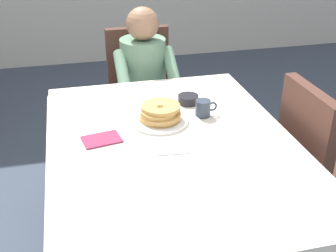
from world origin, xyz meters
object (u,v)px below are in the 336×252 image
Objects in this scene: bowl_butter at (188,99)px; spoon_near_edge at (173,154)px; dining_table_main at (173,158)px; breakfast_stack at (160,113)px; cup_coffee at (203,108)px; fork_left_of_plate at (122,128)px; diner_person at (144,76)px; plate_breakfast at (160,121)px; chair_diner at (141,87)px; chair_right_side at (318,160)px; knife_right_of_plate at (198,119)px.

bowl_butter reaches higher than spoon_near_edge.
dining_table_main is 10.16× the size of spoon_near_edge.
breakfast_stack is 1.85× the size of cup_coffee.
cup_coffee reaches higher than fork_left_of_plate.
diner_person reaches higher than plate_breakfast.
dining_table_main is 13.49× the size of cup_coffee.
spoon_near_edge is (-0.21, -0.49, -0.02)m from bowl_butter.
chair_diner is at bearing 99.10° from cup_coffee.
breakfast_stack is (-0.78, 0.20, 0.26)m from chair_right_side.
breakfast_stack is at bearing -136.97° from bowl_butter.
cup_coffee is (0.23, 0.02, -0.01)m from breakfast_stack.
cup_coffee reaches higher than bowl_butter.
plate_breakfast is (-0.08, -0.97, 0.22)m from chair_diner.
dining_table_main is 13.85× the size of bowl_butter.
chair_right_side is 0.85m from breakfast_stack.
chair_right_side is 1.02m from fork_left_of_plate.
chair_diner reaches higher than spoon_near_edge.
chair_right_side is 0.65m from cup_coffee.
plate_breakfast is 0.31m from spoon_near_edge.
cup_coffee is 1.03× the size of bowl_butter.
cup_coffee is (-0.56, 0.22, 0.25)m from chair_right_side.
fork_left_of_plate is (-0.19, -0.02, -0.05)m from breakfast_stack.
plate_breakfast is at bearing -175.82° from cup_coffee.
bowl_butter is at bearing -122.99° from chair_right_side.
cup_coffee is at bearing -41.98° from knife_right_of_plate.
plate_breakfast is 0.19m from fork_left_of_plate.
fork_left_of_plate is at bearing -100.53° from chair_right_side.
breakfast_stack is (-0.01, 0.20, 0.14)m from dining_table_main.
dining_table_main is at bearing -134.26° from cup_coffee.
breakfast_stack is at bearing 88.54° from knife_right_of_plate.
fork_left_of_plate and spoon_near_edge have the same top height.
breakfast_stack reaches higher than spoon_near_edge.
breakfast_stack is at bearing 85.62° from chair_diner.
chair_diner is at bearing 85.51° from plate_breakfast.
dining_table_main is at bearing -85.47° from plate_breakfast.
diner_person is 6.22× the size of fork_left_of_plate.
chair_diner is at bearing 98.73° from bowl_butter.
bowl_butter is at bearing 42.64° from plate_breakfast.
chair_diner is 0.83× the size of diner_person.
spoon_near_edge is (-0.09, -1.27, 0.21)m from chair_diner.
dining_table_main is at bearing 140.58° from knife_right_of_plate.
cup_coffee reaches higher than dining_table_main.
fork_left_of_plate is (-0.98, 0.18, 0.21)m from chair_right_side.
bowl_butter is at bearing 98.73° from chair_diner.
fork_left_of_plate is at bearing -173.99° from plate_breakfast.
fork_left_of_plate is (-0.27, -0.83, 0.07)m from diner_person.
diner_person is 0.65m from bowl_butter.
diner_person reaches higher than knife_right_of_plate.
spoon_near_edge reaches higher than dining_table_main.
breakfast_stack is at bearing 84.79° from diner_person.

